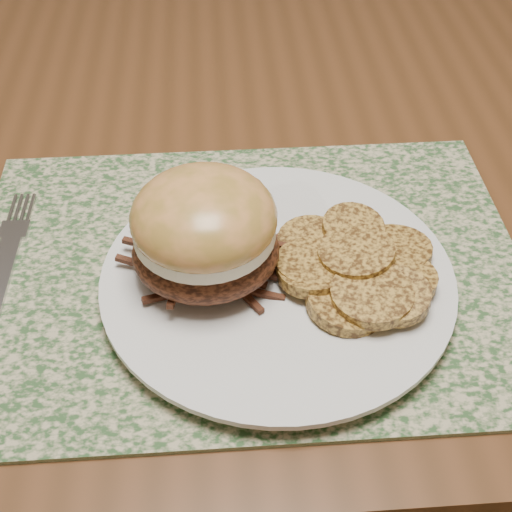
{
  "coord_description": "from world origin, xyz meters",
  "views": [
    {
      "loc": [
        0.12,
        -0.65,
        1.16
      ],
      "look_at": [
        0.15,
        -0.26,
        0.79
      ],
      "focal_mm": 50.0,
      "sensor_mm": 36.0,
      "label": 1
    }
  ],
  "objects_px": {
    "dining_table": "(108,179)",
    "dinner_plate": "(277,281)",
    "pork_sandwich": "(205,231)",
    "fork": "(2,273)"
  },
  "relations": [
    {
      "from": "dining_table",
      "to": "pork_sandwich",
      "type": "distance_m",
      "value": 0.31
    },
    {
      "from": "pork_sandwich",
      "to": "fork",
      "type": "distance_m",
      "value": 0.18
    },
    {
      "from": "dining_table",
      "to": "pork_sandwich",
      "type": "xyz_separation_m",
      "value": [
        0.11,
        -0.26,
        0.14
      ]
    },
    {
      "from": "dining_table",
      "to": "dinner_plate",
      "type": "xyz_separation_m",
      "value": [
        0.17,
        -0.26,
        0.09
      ]
    },
    {
      "from": "fork",
      "to": "dining_table",
      "type": "bearing_deg",
      "value": 78.17
    },
    {
      "from": "dinner_plate",
      "to": "dining_table",
      "type": "bearing_deg",
      "value": 122.32
    },
    {
      "from": "pork_sandwich",
      "to": "dining_table",
      "type": "bearing_deg",
      "value": 112.63
    },
    {
      "from": "dining_table",
      "to": "pork_sandwich",
      "type": "relative_size",
      "value": 13.13
    },
    {
      "from": "dinner_plate",
      "to": "pork_sandwich",
      "type": "relative_size",
      "value": 2.28
    },
    {
      "from": "dining_table",
      "to": "dinner_plate",
      "type": "relative_size",
      "value": 5.77
    }
  ]
}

